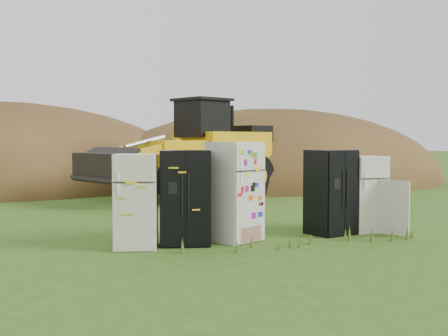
% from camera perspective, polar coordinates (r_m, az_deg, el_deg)
% --- Properties ---
extents(ground, '(120.00, 120.00, 0.00)m').
position_cam_1_polar(ground, '(10.98, 4.30, -7.14)').
color(ground, '#315516').
rests_on(ground, ground).
extents(fridge_leftmost, '(0.92, 0.90, 1.66)m').
position_cam_1_polar(fridge_leftmost, '(9.99, -8.95, -3.36)').
color(fridge_leftmost, silver).
rests_on(fridge_leftmost, ground).
extents(fridge_black_side, '(1.06, 0.93, 1.72)m').
position_cam_1_polar(fridge_black_side, '(10.23, -4.00, -3.02)').
color(fridge_black_side, black).
rests_on(fridge_black_side, ground).
extents(fridge_sticker, '(1.08, 1.05, 1.87)m').
position_cam_1_polar(fridge_sticker, '(10.60, 1.07, -2.40)').
color(fridge_sticker, silver).
rests_on(fridge_sticker, ground).
extents(fridge_black_right, '(0.98, 0.87, 1.71)m').
position_cam_1_polar(fridge_black_right, '(11.54, 10.78, -2.42)').
color(fridge_black_right, black).
rests_on(fridge_black_right, ground).
extents(fridge_open_door, '(0.73, 0.67, 1.57)m').
position_cam_1_polar(fridge_open_door, '(12.02, 14.15, -2.57)').
color(fridge_open_door, silver).
rests_on(fridge_open_door, ground).
extents(wheel_loader, '(7.22, 4.94, 3.24)m').
position_cam_1_polar(wheel_loader, '(17.83, -4.23, 1.99)').
color(wheel_loader, '#E4A70F').
rests_on(wheel_loader, ground).
extents(dirt_mound_right, '(15.87, 11.63, 6.47)m').
position_cam_1_polar(dirt_mound_right, '(24.74, 5.15, -1.49)').
color(dirt_mound_right, '#3F2914').
rests_on(dirt_mound_right, ground).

